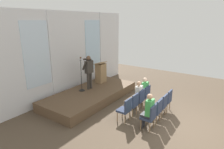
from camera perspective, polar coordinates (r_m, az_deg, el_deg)
ground_plane at (r=7.71m, az=19.79°, el=-14.21°), size 14.87×14.87×0.00m
rear_partition at (r=9.87m, az=-12.77°, el=6.03°), size 9.19×0.14×4.19m
stage_platform at (r=9.42m, az=-6.25°, el=-6.17°), size 4.90×2.24×0.43m
speaker at (r=9.39m, az=-7.00°, el=1.40°), size 0.51×0.69×1.68m
mic_stand at (r=9.32m, az=-9.11°, el=-2.89°), size 0.28×0.28×1.55m
lectern at (r=10.44m, az=-3.39°, el=0.59°), size 0.60×0.48×1.16m
chair_r0_c0 at (r=7.32m, az=4.06°, el=-10.15°), size 0.46×0.44×0.94m
chair_r0_c1 at (r=7.78m, az=6.28°, el=-8.54°), size 0.46×0.44×0.94m
chair_r0_c2 at (r=8.27m, az=8.23°, el=-7.11°), size 0.46×0.44×0.94m
audience_r0_c2 at (r=8.23m, az=7.76°, el=-5.81°), size 0.36×0.39×1.29m
chair_r0_c3 at (r=8.76m, az=9.95°, el=-5.83°), size 0.46×0.44×0.94m
audience_r0_c3 at (r=8.72m, az=9.52°, el=-4.56°), size 0.36×0.39×1.30m
chair_r1_c0 at (r=6.93m, az=11.34°, el=-12.05°), size 0.46×0.44×0.94m
audience_r1_c0 at (r=6.86m, az=10.82°, el=-10.35°), size 0.36×0.39×1.34m
chair_r1_c1 at (r=7.42m, az=13.18°, el=-10.19°), size 0.46×0.44×0.94m
chair_r1_c2 at (r=7.92m, az=14.77°, el=-8.56°), size 0.46×0.44×0.94m
chair_r1_c3 at (r=8.44m, az=16.16°, el=-7.12°), size 0.46×0.44×0.94m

